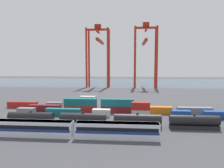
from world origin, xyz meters
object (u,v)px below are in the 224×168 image
at_px(shipping_container_6, 223,115).
at_px(gantry_crane_central, 145,49).
at_px(shipping_container_19, 122,106).
at_px(gantry_crane_west, 98,49).
at_px(shipping_container_14, 194,111).
at_px(passenger_train, 74,129).
at_px(freight_tank_row, 137,121).
at_px(shipping_container_0, 27,111).

relative_size(shipping_container_6, gantry_crane_central, 0.24).
xyz_separation_m(shipping_container_6, shipping_container_19, (-33.37, 12.03, 0.00)).
relative_size(gantry_crane_west, gantry_crane_central, 0.98).
xyz_separation_m(shipping_container_6, shipping_container_14, (-7.16, 6.02, 0.00)).
height_order(passenger_train, gantry_crane_west, gantry_crane_west).
distance_m(shipping_container_14, gantry_crane_central, 100.89).
xyz_separation_m(freight_tank_row, gantry_crane_central, (10.05, 113.74, 28.76)).
distance_m(freight_tank_row, shipping_container_6, 30.47).
bearing_deg(passenger_train, freight_tank_row, 30.88).
bearing_deg(shipping_container_6, shipping_container_0, 180.00).
distance_m(passenger_train, shipping_container_0, 31.15).
xyz_separation_m(shipping_container_14, shipping_container_19, (-26.20, 6.02, 0.00)).
height_order(shipping_container_6, shipping_container_14, same).
bearing_deg(shipping_container_19, gantry_crane_central, 80.31).
height_order(shipping_container_0, shipping_container_19, same).
bearing_deg(gantry_crane_central, freight_tank_row, -95.05).
bearing_deg(shipping_container_14, shipping_container_6, -40.02).
bearing_deg(shipping_container_0, shipping_container_6, 0.00).
height_order(passenger_train, shipping_container_6, passenger_train).
relative_size(shipping_container_0, gantry_crane_central, 0.12).
bearing_deg(gantry_crane_west, shipping_container_0, -96.01).
distance_m(shipping_container_14, gantry_crane_west, 111.15).
bearing_deg(gantry_crane_central, shipping_container_6, -79.97).
relative_size(freight_tank_row, shipping_container_6, 6.22).
bearing_deg(shipping_container_19, shipping_container_6, -19.83).
distance_m(shipping_container_6, gantry_crane_west, 119.54).
bearing_deg(shipping_container_0, passenger_train, -42.83).
bearing_deg(gantry_crane_west, freight_tank_row, -76.25).
xyz_separation_m(passenger_train, freight_tank_row, (15.61, 9.33, -0.17)).
height_order(shipping_container_0, shipping_container_14, same).
bearing_deg(passenger_train, gantry_crane_central, 78.22).
bearing_deg(shipping_container_6, shipping_container_14, 139.98).
bearing_deg(gantry_crane_central, shipping_container_0, -115.45).
distance_m(shipping_container_14, shipping_container_19, 26.89).
relative_size(shipping_container_6, shipping_container_14, 1.00).
relative_size(passenger_train, shipping_container_0, 6.78).
bearing_deg(shipping_container_19, passenger_train, -107.25).
xyz_separation_m(freight_tank_row, shipping_container_6, (28.07, 11.83, -0.67)).
height_order(freight_tank_row, gantry_crane_west, gantry_crane_west).
bearing_deg(shipping_container_14, freight_tank_row, -139.51).
height_order(passenger_train, shipping_container_0, passenger_train).
relative_size(shipping_container_6, shipping_container_19, 2.00).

